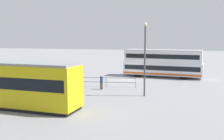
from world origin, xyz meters
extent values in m
plane|color=gray|center=(0.00, 0.00, 0.00)|extent=(160.00, 160.00, 0.00)
cube|color=white|center=(-4.32, -2.99, 1.20)|extent=(11.02, 3.63, 1.70)
cube|color=white|center=(-4.32, -2.99, 2.89)|extent=(10.69, 3.49, 1.68)
cube|color=black|center=(-4.32, -2.99, 1.41)|extent=(10.49, 3.60, 0.64)
cube|color=black|center=(-4.32, -2.99, 2.98)|extent=(10.15, 3.47, 0.60)
cube|color=#D85919|center=(-4.32, -2.99, 0.60)|extent=(10.81, 3.64, 0.24)
cube|color=#B2B2B7|center=(-4.32, -2.99, 3.79)|extent=(10.69, 3.49, 0.10)
cylinder|color=black|center=(-0.99, -3.33, 0.50)|extent=(1.25, 2.57, 1.00)
cylinder|color=black|center=(-7.28, -2.68, 0.50)|extent=(1.25, 2.57, 1.00)
cube|color=yellow|center=(7.08, 16.30, 1.85)|extent=(13.35, 3.42, 3.20)
cube|color=black|center=(7.08, 16.30, 2.17)|extent=(12.82, 3.42, 0.90)
cube|color=gray|center=(7.08, 16.30, 3.55)|extent=(13.07, 3.19, 0.20)
cube|color=black|center=(7.08, 16.30, 0.12)|extent=(13.08, 3.27, 0.25)
cylinder|color=black|center=(5.22, 5.68, 0.43)|extent=(0.14, 0.14, 0.85)
cylinder|color=black|center=(5.21, 5.46, 0.43)|extent=(0.14, 0.14, 0.85)
cylinder|color=black|center=(5.22, 5.57, 1.18)|extent=(0.34, 0.34, 0.66)
sphere|color=beige|center=(5.22, 5.57, 1.62)|extent=(0.23, 0.23, 0.23)
cylinder|color=#4C3F2D|center=(1.43, 7.54, 0.39)|extent=(0.14, 0.14, 0.77)
cylinder|color=#4C3F2D|center=(1.25, 7.66, 0.39)|extent=(0.14, 0.14, 0.77)
cylinder|color=navy|center=(1.34, 7.60, 1.07)|extent=(0.44, 0.44, 0.59)
sphere|color=beige|center=(1.34, 7.60, 1.47)|extent=(0.21, 0.21, 0.21)
cube|color=gray|center=(1.23, 6.17, 1.05)|extent=(6.63, 0.92, 0.06)
cube|color=gray|center=(1.23, 6.17, 0.55)|extent=(6.63, 0.92, 0.06)
cylinder|color=gray|center=(-2.07, 5.74, 0.53)|extent=(0.07, 0.07, 1.05)
cylinder|color=gray|center=(1.23, 6.17, 0.53)|extent=(0.07, 0.07, 1.05)
cylinder|color=gray|center=(4.54, 6.60, 0.53)|extent=(0.07, 0.07, 1.05)
cylinder|color=slate|center=(4.78, 7.15, 1.26)|extent=(0.10, 0.10, 2.52)
cube|color=#D8D84C|center=(4.78, 7.19, 2.10)|extent=(1.10, 0.27, 0.64)
cylinder|color=#4C4C51|center=(-3.60, 9.70, 3.30)|extent=(0.16, 0.16, 6.60)
sphere|color=#F2EFCC|center=(-3.60, 9.70, 6.75)|extent=(0.36, 0.36, 0.36)
camera|label=1|loc=(-7.04, 34.65, 5.62)|focal=42.83mm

